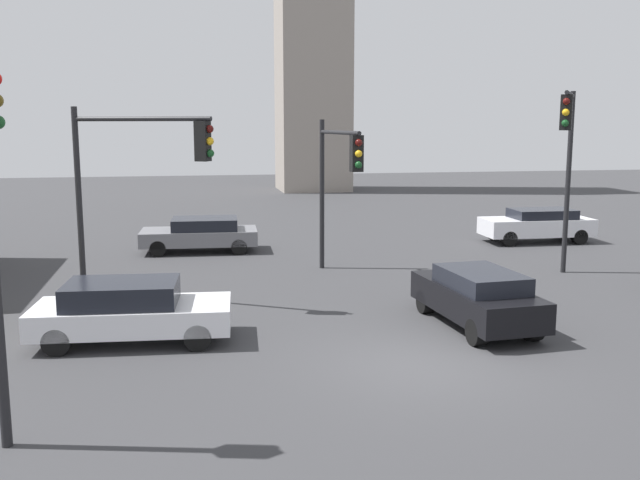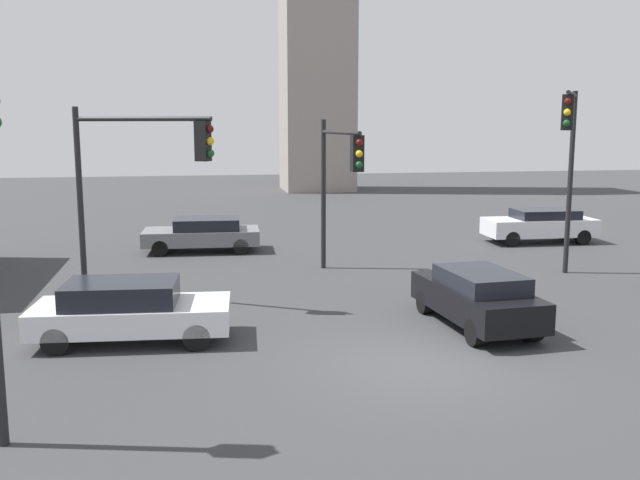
{
  "view_description": "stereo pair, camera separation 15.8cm",
  "coord_description": "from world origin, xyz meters",
  "px_view_note": "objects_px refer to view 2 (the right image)",
  "views": [
    {
      "loc": [
        -4.6,
        -12.99,
        4.8
      ],
      "look_at": [
        -1.27,
        4.41,
        1.87
      ],
      "focal_mm": 39.53,
      "sensor_mm": 36.0,
      "label": 1
    },
    {
      "loc": [
        -4.44,
        -13.02,
        4.8
      ],
      "look_at": [
        -1.27,
        4.41,
        1.87
      ],
      "focal_mm": 39.53,
      "sensor_mm": 36.0,
      "label": 2
    }
  ],
  "objects_px": {
    "car_1": "(203,234)",
    "car_5": "(129,310)",
    "traffic_light_2": "(138,165)",
    "traffic_light_0": "(339,168)",
    "car_4": "(541,225)",
    "traffic_light_1": "(569,146)",
    "car_0": "(477,297)"
  },
  "relations": [
    {
      "from": "car_1",
      "to": "car_5",
      "type": "xyz_separation_m",
      "value": [
        -1.81,
        -11.11,
        0.03
      ]
    },
    {
      "from": "traffic_light_1",
      "to": "traffic_light_2",
      "type": "relative_size",
      "value": 1.11
    },
    {
      "from": "traffic_light_2",
      "to": "car_1",
      "type": "xyz_separation_m",
      "value": [
        1.71,
        7.9,
        -3.06
      ]
    },
    {
      "from": "car_1",
      "to": "car_4",
      "type": "height_order",
      "value": "car_4"
    },
    {
      "from": "traffic_light_1",
      "to": "car_0",
      "type": "bearing_deg",
      "value": -13.27
    },
    {
      "from": "car_4",
      "to": "car_5",
      "type": "height_order",
      "value": "car_5"
    },
    {
      "from": "traffic_light_0",
      "to": "car_0",
      "type": "height_order",
      "value": "traffic_light_0"
    },
    {
      "from": "car_1",
      "to": "car_5",
      "type": "bearing_deg",
      "value": 83.75
    },
    {
      "from": "traffic_light_2",
      "to": "car_0",
      "type": "bearing_deg",
      "value": 5.68
    },
    {
      "from": "car_4",
      "to": "traffic_light_0",
      "type": "bearing_deg",
      "value": 31.66
    },
    {
      "from": "traffic_light_0",
      "to": "car_0",
      "type": "relative_size",
      "value": 1.18
    },
    {
      "from": "traffic_light_1",
      "to": "car_4",
      "type": "height_order",
      "value": "traffic_light_1"
    },
    {
      "from": "car_0",
      "to": "car_1",
      "type": "relative_size",
      "value": 0.95
    },
    {
      "from": "car_4",
      "to": "car_5",
      "type": "bearing_deg",
      "value": 36.49
    },
    {
      "from": "traffic_light_1",
      "to": "traffic_light_2",
      "type": "xyz_separation_m",
      "value": [
        -12.6,
        -0.8,
        -0.41
      ]
    },
    {
      "from": "car_5",
      "to": "car_1",
      "type": "bearing_deg",
      "value": 85.03
    },
    {
      "from": "car_1",
      "to": "car_4",
      "type": "xyz_separation_m",
      "value": [
        13.61,
        -0.43,
        0.05
      ]
    },
    {
      "from": "traffic_light_0",
      "to": "car_0",
      "type": "bearing_deg",
      "value": 19.02
    },
    {
      "from": "traffic_light_1",
      "to": "car_1",
      "type": "bearing_deg",
      "value": -89.41
    },
    {
      "from": "car_5",
      "to": "car_4",
      "type": "bearing_deg",
      "value": 39.0
    },
    {
      "from": "car_1",
      "to": "traffic_light_0",
      "type": "bearing_deg",
      "value": 127.22
    },
    {
      "from": "car_4",
      "to": "car_1",
      "type": "bearing_deg",
      "value": -0.03
    },
    {
      "from": "car_0",
      "to": "car_4",
      "type": "bearing_deg",
      "value": -38.19
    },
    {
      "from": "car_0",
      "to": "car_4",
      "type": "xyz_separation_m",
      "value": [
        7.36,
        11.0,
        -0.0
      ]
    },
    {
      "from": "traffic_light_2",
      "to": "car_5",
      "type": "xyz_separation_m",
      "value": [
        -0.1,
        -3.21,
        -3.02
      ]
    },
    {
      "from": "traffic_light_0",
      "to": "car_4",
      "type": "distance_m",
      "value": 11.38
    },
    {
      "from": "traffic_light_1",
      "to": "traffic_light_0",
      "type": "bearing_deg",
      "value": -65.98
    },
    {
      "from": "traffic_light_2",
      "to": "car_4",
      "type": "relative_size",
      "value": 1.17
    },
    {
      "from": "traffic_light_0",
      "to": "traffic_light_1",
      "type": "bearing_deg",
      "value": 77.38
    },
    {
      "from": "traffic_light_1",
      "to": "car_0",
      "type": "height_order",
      "value": "traffic_light_1"
    },
    {
      "from": "car_1",
      "to": "car_5",
      "type": "distance_m",
      "value": 11.26
    },
    {
      "from": "car_0",
      "to": "traffic_light_1",
      "type": "bearing_deg",
      "value": -51.37
    }
  ]
}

